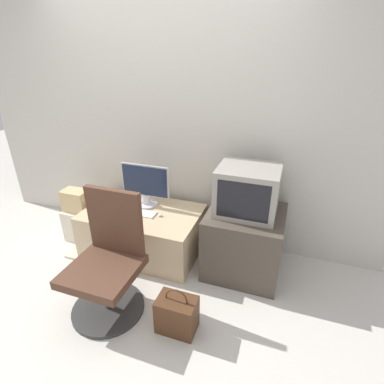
# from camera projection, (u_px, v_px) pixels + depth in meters

# --- Properties ---
(ground_plane) EXTENTS (12.00, 12.00, 0.00)m
(ground_plane) POSITION_uv_depth(u_px,v_px,m) (105.00, 314.00, 2.39)
(ground_plane) COLOR beige
(wall_back) EXTENTS (4.40, 0.05, 2.60)m
(wall_back) POSITION_uv_depth(u_px,v_px,m) (166.00, 118.00, 2.96)
(wall_back) COLOR beige
(wall_back) RESTS_ON ground_plane
(desk) EXTENTS (1.14, 0.72, 0.46)m
(desk) POSITION_uv_depth(u_px,v_px,m) (144.00, 231.00, 3.07)
(desk) COLOR #CCB289
(desk) RESTS_ON ground_plane
(side_stand) EXTENTS (0.67, 0.64, 0.61)m
(side_stand) POSITION_uv_depth(u_px,v_px,m) (244.00, 242.00, 2.76)
(side_stand) COLOR #4C4238
(side_stand) RESTS_ON ground_plane
(main_monitor) EXTENTS (0.51, 0.23, 0.43)m
(main_monitor) POSITION_uv_depth(u_px,v_px,m) (145.00, 186.00, 3.01)
(main_monitor) COLOR silver
(main_monitor) RESTS_ON desk
(keyboard) EXTENTS (0.33, 0.12, 0.01)m
(keyboard) POSITION_uv_depth(u_px,v_px,m) (139.00, 213.00, 2.93)
(keyboard) COLOR white
(keyboard) RESTS_ON desk
(mouse) EXTENTS (0.05, 0.03, 0.03)m
(mouse) POSITION_uv_depth(u_px,v_px,m) (160.00, 215.00, 2.87)
(mouse) COLOR silver
(mouse) RESTS_ON desk
(crt_tv) EXTENTS (0.52, 0.45, 0.42)m
(crt_tv) POSITION_uv_depth(u_px,v_px,m) (248.00, 191.00, 2.56)
(crt_tv) COLOR gray
(crt_tv) RESTS_ON side_stand
(office_chair) EXTENTS (0.57, 0.57, 0.97)m
(office_chair) POSITION_uv_depth(u_px,v_px,m) (108.00, 265.00, 2.32)
(office_chair) COLOR #333333
(office_chair) RESTS_ON ground_plane
(cardboard_box_lower) EXTENTS (0.29, 0.25, 0.35)m
(cardboard_box_lower) POSITION_uv_depth(u_px,v_px,m) (81.00, 224.00, 3.29)
(cardboard_box_lower) COLOR beige
(cardboard_box_lower) RESTS_ON ground_plane
(cardboard_box_upper) EXTENTS (0.27, 0.17, 0.23)m
(cardboard_box_upper) POSITION_uv_depth(u_px,v_px,m) (76.00, 201.00, 3.16)
(cardboard_box_upper) COLOR #D1B27F
(cardboard_box_upper) RESTS_ON cardboard_box_lower
(handbag) EXTENTS (0.29, 0.20, 0.38)m
(handbag) POSITION_uv_depth(u_px,v_px,m) (177.00, 314.00, 2.21)
(handbag) COLOR #4C2D19
(handbag) RESTS_ON ground_plane
(book) EXTENTS (0.20, 0.14, 0.02)m
(book) POSITION_uv_depth(u_px,v_px,m) (77.00, 255.00, 3.06)
(book) COLOR beige
(book) RESTS_ON ground_plane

